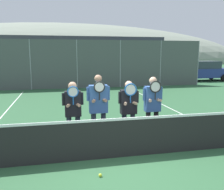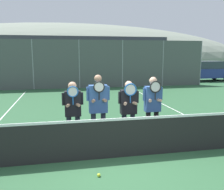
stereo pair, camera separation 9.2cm
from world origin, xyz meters
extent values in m
plane|color=#2D5B38|center=(0.00, 0.00, 0.00)|extent=(120.00, 120.00, 0.00)
ellipsoid|color=gray|center=(0.00, 62.68, 0.00)|extent=(99.55, 55.31, 19.36)
cube|color=beige|center=(-0.69, 20.59, 1.79)|extent=(18.79, 5.00, 3.58)
cube|color=#3D4247|center=(-0.69, 20.59, 3.76)|extent=(19.29, 5.50, 0.36)
cylinder|color=gray|center=(-3.05, 11.90, 1.65)|extent=(0.06, 0.06, 3.30)
cylinder|color=gray|center=(0.00, 11.90, 1.65)|extent=(0.06, 0.06, 3.30)
cylinder|color=gray|center=(3.05, 11.90, 1.65)|extent=(0.06, 0.06, 3.30)
cylinder|color=gray|center=(6.10, 11.90, 1.65)|extent=(0.06, 0.06, 3.30)
cylinder|color=gray|center=(9.16, 11.90, 1.65)|extent=(0.06, 0.06, 3.30)
cube|color=#4C5451|center=(0.00, 11.90, 1.65)|extent=(18.31, 0.02, 3.30)
cube|color=black|center=(0.00, 0.00, 0.45)|extent=(9.18, 0.02, 0.90)
cube|color=white|center=(0.00, 0.00, 0.92)|extent=(9.18, 0.03, 0.06)
cube|color=white|center=(3.48, 3.00, 0.00)|extent=(0.05, 16.00, 0.01)
cylinder|color=#232838|center=(-1.08, 0.94, 0.41)|extent=(0.13, 0.13, 0.82)
cylinder|color=#232838|center=(-0.85, 0.94, 0.41)|extent=(0.13, 0.13, 0.82)
cube|color=black|center=(-0.97, 0.94, 1.14)|extent=(0.41, 0.22, 0.65)
sphere|color=tan|center=(-0.97, 0.94, 1.59)|extent=(0.22, 0.22, 0.22)
cylinder|color=black|center=(-1.20, 0.94, 1.26)|extent=(0.08, 0.08, 0.32)
cylinder|color=black|center=(-0.74, 0.94, 1.26)|extent=(0.08, 0.08, 0.32)
cylinder|color=tan|center=(-1.07, 0.85, 1.13)|extent=(0.16, 0.27, 0.08)
cylinder|color=tan|center=(-0.86, 0.85, 1.13)|extent=(0.16, 0.27, 0.08)
cylinder|color=#1E5BAD|center=(-0.97, 0.76, 1.25)|extent=(0.03, 0.03, 0.20)
torus|color=#1E5BAD|center=(-0.97, 0.76, 1.47)|extent=(0.28, 0.03, 0.28)
cylinder|color=silver|center=(-0.97, 0.76, 1.47)|extent=(0.23, 0.00, 0.23)
cylinder|color=#232838|center=(-0.45, 0.84, 0.45)|extent=(0.13, 0.13, 0.90)
cylinder|color=#232838|center=(-0.20, 0.84, 0.45)|extent=(0.13, 0.13, 0.90)
cube|color=#335693|center=(-0.33, 0.84, 1.25)|extent=(0.47, 0.22, 0.71)
sphere|color=#997056|center=(-0.33, 0.84, 1.78)|extent=(0.19, 0.19, 0.19)
cylinder|color=#335693|center=(-0.58, 0.84, 1.39)|extent=(0.08, 0.08, 0.35)
cylinder|color=#335693|center=(-0.07, 0.84, 1.39)|extent=(0.08, 0.08, 0.35)
cylinder|color=#997056|center=(-0.44, 0.75, 1.24)|extent=(0.16, 0.27, 0.08)
cylinder|color=#997056|center=(-0.21, 0.75, 1.24)|extent=(0.16, 0.27, 0.08)
cylinder|color=black|center=(-0.33, 0.66, 1.36)|extent=(0.03, 0.03, 0.20)
torus|color=black|center=(-0.33, 0.66, 1.59)|extent=(0.29, 0.03, 0.29)
cylinder|color=silver|center=(-0.33, 0.66, 1.59)|extent=(0.24, 0.00, 0.24)
cylinder|color=#232838|center=(0.38, 0.90, 0.41)|extent=(0.13, 0.13, 0.81)
cylinder|color=#232838|center=(0.61, 0.90, 0.41)|extent=(0.13, 0.13, 0.81)
cube|color=black|center=(0.50, 0.90, 1.13)|extent=(0.43, 0.22, 0.64)
sphere|color=tan|center=(0.50, 0.90, 1.59)|extent=(0.20, 0.20, 0.20)
cylinder|color=black|center=(0.26, 0.90, 1.26)|extent=(0.08, 0.08, 0.31)
cylinder|color=black|center=(0.73, 0.90, 1.26)|extent=(0.08, 0.08, 0.31)
cylinder|color=tan|center=(0.39, 0.81, 1.12)|extent=(0.16, 0.27, 0.08)
cylinder|color=tan|center=(0.60, 0.81, 1.12)|extent=(0.16, 0.27, 0.08)
cylinder|color=#1E5BAD|center=(0.50, 0.72, 1.24)|extent=(0.03, 0.03, 0.20)
torus|color=#1E5BAD|center=(0.50, 0.72, 1.49)|extent=(0.33, 0.04, 0.33)
cylinder|color=silver|center=(0.50, 0.72, 1.49)|extent=(0.27, 0.00, 0.27)
cylinder|color=black|center=(1.04, 0.85, 0.43)|extent=(0.13, 0.13, 0.86)
cylinder|color=black|center=(1.27, 0.85, 0.43)|extent=(0.13, 0.13, 0.86)
cube|color=#335693|center=(1.15, 0.85, 1.20)|extent=(0.42, 0.22, 0.68)
sphere|color=tan|center=(1.15, 0.85, 1.69)|extent=(0.21, 0.21, 0.21)
cylinder|color=#335693|center=(0.92, 0.85, 1.33)|extent=(0.08, 0.08, 0.33)
cylinder|color=#335693|center=(1.39, 0.85, 1.33)|extent=(0.08, 0.08, 0.33)
cylinder|color=tan|center=(1.05, 0.76, 1.18)|extent=(0.16, 0.27, 0.08)
cylinder|color=tan|center=(1.26, 0.76, 1.18)|extent=(0.16, 0.27, 0.08)
cylinder|color=black|center=(1.15, 0.67, 1.30)|extent=(0.03, 0.03, 0.20)
torus|color=black|center=(1.15, 0.67, 1.55)|extent=(0.32, 0.03, 0.32)
cylinder|color=silver|center=(1.15, 0.67, 1.55)|extent=(0.26, 0.00, 0.26)
cube|color=#B2B7BC|center=(-4.24, 14.40, 0.73)|extent=(4.34, 1.73, 0.86)
cube|color=#2D3842|center=(-4.24, 14.40, 1.51)|extent=(2.39, 1.59, 0.70)
cylinder|color=black|center=(-2.83, 13.52, 0.30)|extent=(0.60, 0.16, 0.60)
cylinder|color=black|center=(-2.83, 15.28, 0.30)|extent=(0.60, 0.16, 0.60)
cylinder|color=black|center=(-5.65, 15.28, 0.30)|extent=(0.60, 0.16, 0.60)
cube|color=#285638|center=(0.82, 14.20, 0.74)|extent=(4.36, 1.77, 0.87)
cube|color=#2D3842|center=(0.82, 14.20, 1.53)|extent=(2.40, 1.63, 0.71)
cylinder|color=black|center=(2.23, 13.30, 0.30)|extent=(0.60, 0.16, 0.60)
cylinder|color=black|center=(2.23, 15.11, 0.30)|extent=(0.60, 0.16, 0.60)
cylinder|color=black|center=(-0.60, 13.30, 0.30)|extent=(0.60, 0.16, 0.60)
cylinder|color=black|center=(-0.60, 15.11, 0.30)|extent=(0.60, 0.16, 0.60)
cube|color=navy|center=(5.97, 14.63, 0.72)|extent=(4.54, 1.83, 0.83)
cube|color=#2D3842|center=(5.97, 14.63, 1.47)|extent=(2.50, 1.68, 0.68)
cylinder|color=black|center=(7.45, 13.69, 0.30)|extent=(0.60, 0.16, 0.60)
cylinder|color=black|center=(7.45, 15.56, 0.30)|extent=(0.60, 0.16, 0.60)
cylinder|color=black|center=(4.50, 13.69, 0.30)|extent=(0.60, 0.16, 0.60)
cylinder|color=black|center=(4.50, 15.56, 0.30)|extent=(0.60, 0.16, 0.60)
cube|color=navy|center=(11.16, 14.31, 0.69)|extent=(4.44, 1.81, 0.78)
cube|color=#2D3842|center=(11.16, 14.31, 1.40)|extent=(2.44, 1.66, 0.64)
cylinder|color=black|center=(12.60, 13.39, 0.30)|extent=(0.60, 0.16, 0.60)
cylinder|color=black|center=(12.60, 15.24, 0.30)|extent=(0.60, 0.16, 0.60)
cylinder|color=black|center=(9.72, 13.39, 0.30)|extent=(0.60, 0.16, 0.60)
cylinder|color=black|center=(9.72, 15.24, 0.30)|extent=(0.60, 0.16, 0.60)
sphere|color=#CCDB33|center=(-0.57, -0.83, 0.03)|extent=(0.07, 0.07, 0.07)
camera|label=1|loc=(-1.32, -5.35, 2.41)|focal=40.00mm
camera|label=2|loc=(-1.23, -5.37, 2.41)|focal=40.00mm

